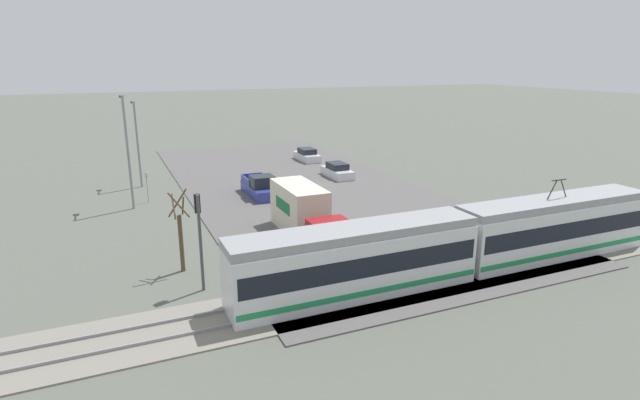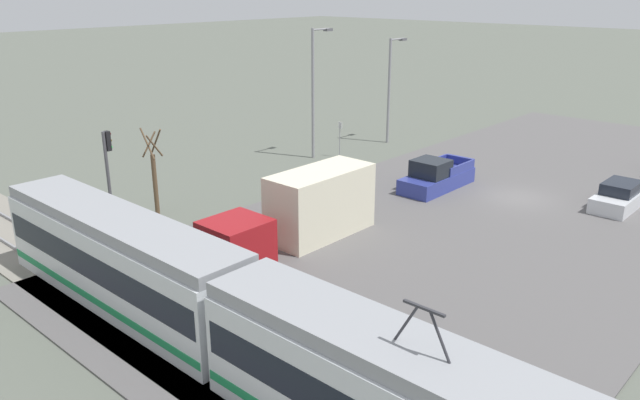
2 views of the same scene
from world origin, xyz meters
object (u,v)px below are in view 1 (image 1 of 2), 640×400
Objects in this scene: box_truck at (306,215)px; street_lamp_near_crossing at (137,138)px; light_rail_tram at (463,243)px; pickup_truck at (260,188)px; no_parking_sign at (147,185)px; sedan_car_1 at (307,155)px; street_lamp_mid_block at (127,145)px; street_tree at (181,235)px; traffic_light_pole at (199,229)px; sedan_car_0 at (337,171)px.

street_lamp_near_crossing reaches higher than box_truck.
pickup_truck is (5.49, -20.15, -1.01)m from light_rail_tram.
pickup_truck is at bearing 168.34° from no_parking_sign.
sedan_car_1 is 24.00m from street_lamp_mid_block.
box_truck is at bearing -164.32° from street_tree.
street_lamp_near_crossing is at bearing -89.22° from no_parking_sign.
traffic_light_pole is (7.85, 5.20, 1.73)m from box_truck.
sedan_car_0 is 26.87m from traffic_light_pole.
street_lamp_near_crossing is (14.74, -28.04, 2.77)m from light_rail_tram.
sedan_car_0 is 25.11m from street_tree.
no_parking_sign is (18.81, 11.17, 0.85)m from sedan_car_1.
box_truck is 8.78m from street_tree.
street_tree is at bearing 96.98° from street_lamp_mid_block.
no_parking_sign is at bearing -55.84° from box_truck.
box_truck is at bearing -112.06° from sedan_car_1.
sedan_car_1 is at bearing -149.29° from no_parking_sign.
street_tree is 15.56m from no_parking_sign.
no_parking_sign is (-0.08, 5.99, -3.06)m from street_lamp_near_crossing.
street_lamp_near_crossing is at bearing 167.82° from sedan_car_0.
sedan_car_1 is at bearing -124.42° from street_tree.
light_rail_tram is at bearing 155.32° from street_tree.
pickup_truck is 18.53m from traffic_light_pole.
street_tree is at bearing 57.60° from pickup_truck.
street_lamp_mid_block is (20.06, 12.43, 4.42)m from sedan_car_1.
street_lamp_near_crossing is (9.02, -19.17, 3.00)m from box_truck.
sedan_car_1 is 0.94× the size of street_tree.
street_tree is at bearing 91.85° from no_parking_sign.
traffic_light_pole is 1.08× the size of street_tree.
light_rail_tram is at bearing 123.61° from no_parking_sign.
street_lamp_mid_block is at bearing -49.47° from box_truck.
sedan_car_0 is (-9.46, -15.18, -0.90)m from box_truck.
sedan_car_0 is at bearing -92.55° from sedan_car_1.
box_truck reaches higher than no_parking_sign.
light_rail_tram is 5.16× the size of traffic_light_pole.
street_lamp_near_crossing is at bearing -99.14° from street_lamp_mid_block.
sedan_car_0 is 0.94× the size of street_tree.
no_parking_sign is at bearing -11.66° from pickup_truck.
light_rail_tram is at bearing 117.72° from street_lamp_near_crossing.
box_truck is 11.31m from pickup_truck.
no_parking_sign reaches higher than sedan_car_0.
sedan_car_0 is (-9.23, -3.90, -0.12)m from pickup_truck.
street_lamp_mid_block reaches higher than street_tree.
street_tree reaches higher than box_truck.
traffic_light_pole is 17.37m from street_lamp_mid_block.
sedan_car_1 is at bearing -97.13° from light_rail_tram.
street_lamp_mid_block reaches higher than traffic_light_pole.
pickup_truck is 0.68× the size of street_lamp_near_crossing.
sedan_car_1 is at bearing 87.45° from sedan_car_0.
sedan_car_1 is 0.87× the size of traffic_light_pole.
pickup_truck is 0.61× the size of street_lamp_mid_block.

